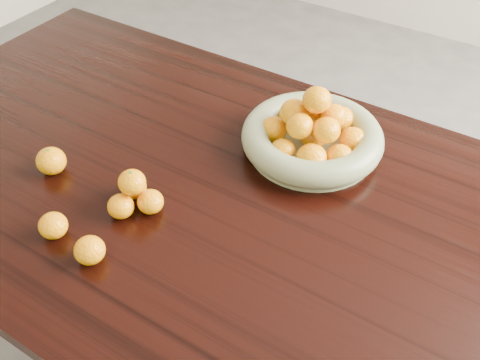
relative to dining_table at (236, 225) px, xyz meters
The scene contains 6 objects.
dining_table is the anchor object (origin of this frame).
fruit_bowl 0.28m from the dining_table, 74.79° to the left, with size 0.34×0.34×0.17m.
orange_pyramid 0.25m from the dining_table, 140.14° to the right, with size 0.12×0.12×0.10m.
loose_orange_0 0.45m from the dining_table, 159.39° to the right, with size 0.07×0.07×0.06m, color orange.
loose_orange_1 0.40m from the dining_table, 131.35° to the right, with size 0.06×0.06×0.06m, color orange.
loose_orange_2 0.35m from the dining_table, 116.08° to the right, with size 0.06×0.06×0.06m, color orange.
Camera 1 is at (0.46, -0.71, 1.58)m, focal length 40.00 mm.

